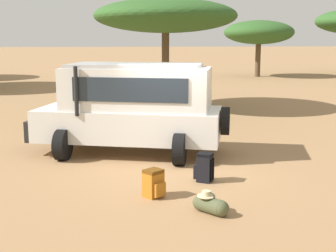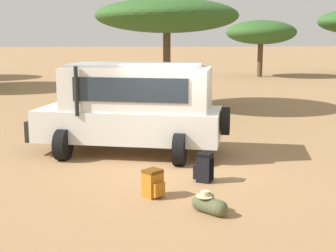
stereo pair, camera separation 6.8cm
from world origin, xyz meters
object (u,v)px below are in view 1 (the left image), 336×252
at_px(safari_vehicle, 133,107).
at_px(acacia_tree_right_mid, 259,33).
at_px(duffel_bag_low_black_case, 210,205).
at_px(acacia_tree_centre_back, 165,16).
at_px(backpack_beside_front_wheel, 204,168).
at_px(backpack_cluster_center, 154,184).

xyz_separation_m(safari_vehicle, acacia_tree_right_mid, (11.02, 24.78, 2.24)).
distance_m(duffel_bag_low_black_case, acacia_tree_centre_back, 13.29).
relative_size(backpack_beside_front_wheel, acacia_tree_centre_back, 0.10).
distance_m(safari_vehicle, duffel_bag_low_black_case, 4.89).
height_order(backpack_cluster_center, acacia_tree_centre_back, acacia_tree_centre_back).
bearing_deg(backpack_cluster_center, safari_vehicle, 94.42).
bearing_deg(backpack_cluster_center, duffel_bag_low_black_case, -46.74).
distance_m(duffel_bag_low_black_case, acacia_tree_right_mid, 31.15).
height_order(backpack_beside_front_wheel, backpack_cluster_center, backpack_beside_front_wheel).
distance_m(safari_vehicle, backpack_beside_front_wheel, 3.24).
bearing_deg(duffel_bag_low_black_case, acacia_tree_right_mid, 71.54).
distance_m(backpack_cluster_center, duffel_bag_low_black_case, 1.38).
height_order(duffel_bag_low_black_case, acacia_tree_centre_back, acacia_tree_centre_back).
bearing_deg(acacia_tree_centre_back, backpack_cluster_center, -97.11).
bearing_deg(safari_vehicle, acacia_tree_right_mid, 66.02).
relative_size(safari_vehicle, acacia_tree_centre_back, 0.86).
height_order(safari_vehicle, acacia_tree_centre_back, acacia_tree_centre_back).
bearing_deg(acacia_tree_right_mid, backpack_cluster_center, -110.74).
xyz_separation_m(duffel_bag_low_black_case, acacia_tree_centre_back, (0.52, 12.71, 3.87)).
relative_size(backpack_cluster_center, acacia_tree_centre_back, 0.09).
xyz_separation_m(acacia_tree_centre_back, acacia_tree_right_mid, (9.28, 16.67, -0.49)).
relative_size(backpack_cluster_center, duffel_bag_low_black_case, 0.87).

